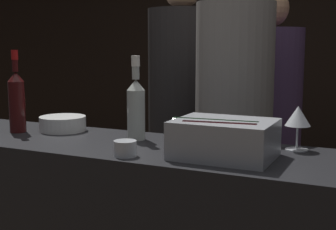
{
  "coord_description": "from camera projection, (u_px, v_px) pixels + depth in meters",
  "views": [
    {
      "loc": [
        0.74,
        -1.29,
        1.39
      ],
      "look_at": [
        0.0,
        0.28,
        1.13
      ],
      "focal_mm": 50.0,
      "sensor_mm": 36.0,
      "label": 1
    }
  ],
  "objects": [
    {
      "name": "bowl_white",
      "position": [
        63.0,
        123.0,
        2.08
      ],
      "size": [
        0.2,
        0.2,
        0.06
      ],
      "color": "white",
      "rests_on": "bar_counter"
    },
    {
      "name": "wine_glass",
      "position": [
        298.0,
        118.0,
        1.69
      ],
      "size": [
        0.09,
        0.09,
        0.16
      ],
      "color": "silver",
      "rests_on": "bar_counter"
    },
    {
      "name": "person_in_hoodie",
      "position": [
        265.0,
        128.0,
        2.58
      ],
      "size": [
        0.38,
        0.38,
        1.69
      ],
      "rotation": [
        0.0,
        0.0,
        1.86
      ],
      "color": "black",
      "rests_on": "ground_plane"
    },
    {
      "name": "candle_votive",
      "position": [
        125.0,
        148.0,
        1.61
      ],
      "size": [
        0.08,
        0.08,
        0.05
      ],
      "color": "silver",
      "rests_on": "bar_counter"
    },
    {
      "name": "person_blond_tee",
      "position": [
        233.0,
        129.0,
        2.18
      ],
      "size": [
        0.36,
        0.36,
        1.79
      ],
      "rotation": [
        0.0,
        0.0,
        2.87
      ],
      "color": "black",
      "rests_on": "ground_plane"
    },
    {
      "name": "wall_back_chalkboard",
      "position": [
        290.0,
        44.0,
        3.78
      ],
      "size": [
        6.4,
        0.06,
        2.8
      ],
      "color": "black",
      "rests_on": "ground_plane"
    },
    {
      "name": "red_wine_bottle_tall",
      "position": [
        17.0,
        99.0,
        2.04
      ],
      "size": [
        0.07,
        0.07,
        0.36
      ],
      "color": "#380F0F",
      "rests_on": "bar_counter"
    },
    {
      "name": "ice_bin_with_bottles",
      "position": [
        223.0,
        136.0,
        1.58
      ],
      "size": [
        0.35,
        0.26,
        0.13
      ],
      "color": "#9EA0A5",
      "rests_on": "bar_counter"
    },
    {
      "name": "person_grey_polo",
      "position": [
        182.0,
        114.0,
        2.66
      ],
      "size": [
        0.38,
        0.38,
        1.8
      ],
      "rotation": [
        0.0,
        0.0,
        -2.08
      ],
      "color": "black",
      "rests_on": "ground_plane"
    },
    {
      "name": "white_wine_bottle",
      "position": [
        136.0,
        106.0,
        1.88
      ],
      "size": [
        0.07,
        0.07,
        0.34
      ],
      "color": "#B2B7AD",
      "rests_on": "bar_counter"
    }
  ]
}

